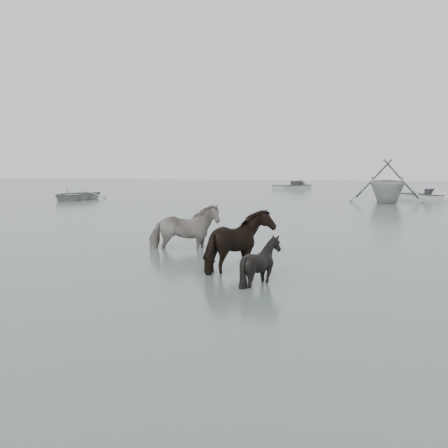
{
  "coord_description": "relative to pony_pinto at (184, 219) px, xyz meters",
  "views": [
    {
      "loc": [
        2.13,
        -12.1,
        2.43
      ],
      "look_at": [
        -1.01,
        0.76,
        1.0
      ],
      "focal_mm": 45.0,
      "sensor_mm": 36.0,
      "label": 1
    }
  ],
  "objects": [
    {
      "name": "pony_black",
      "position": [
        2.94,
        -4.06,
        -0.23
      ],
      "size": [
        1.41,
        1.35,
        1.22
      ],
      "primitive_type": "imported",
      "rotation": [
        0.0,
        0.0,
        1.99
      ],
      "color": "black",
      "rests_on": "ground"
    },
    {
      "name": "rowboat_lead",
      "position": [
        -13.68,
        18.77,
        -0.39
      ],
      "size": [
        3.52,
        4.64,
        0.91
      ],
      "primitive_type": "imported",
      "rotation": [
        0.0,
        0.0,
        -0.09
      ],
      "color": "#B1B0AC",
      "rests_on": "ground"
    },
    {
      "name": "skiff_far",
      "position": [
        -1.51,
        38.27,
        -0.47
      ],
      "size": [
        4.34,
        5.24,
        0.75
      ],
      "primitive_type": null,
      "rotation": [
        0.0,
        0.0,
        0.96
      ],
      "color": "gray",
      "rests_on": "ground"
    },
    {
      "name": "pony_pinto",
      "position": [
        0.0,
        0.0,
        0.0
      ],
      "size": [
        2.18,
        1.52,
        1.69
      ],
      "primitive_type": "imported",
      "rotation": [
        0.0,
        0.0,
        1.91
      ],
      "color": "black",
      "rests_on": "ground"
    },
    {
      "name": "rowboat_trail",
      "position": [
        6.45,
        21.16,
        0.58
      ],
      "size": [
        4.69,
        5.43,
        2.85
      ],
      "primitive_type": "imported",
      "rotation": [
        0.0,
        0.0,
        3.14
      ],
      "color": "#ABADAB",
      "rests_on": "ground"
    },
    {
      "name": "pony_dark",
      "position": [
        2.27,
        -2.83,
        -0.04
      ],
      "size": [
        1.41,
        1.63,
        1.6
      ],
      "primitive_type": "imported",
      "rotation": [
        0.0,
        0.0,
        1.54
      ],
      "color": "black",
      "rests_on": "ground"
    },
    {
      "name": "ground",
      "position": [
        2.75,
        -3.06,
        -0.84
      ],
      "size": [
        140.0,
        140.0,
        0.0
      ],
      "primitive_type": "plane",
      "color": "#566763",
      "rests_on": "ground"
    },
    {
      "name": "skiff_mid",
      "position": [
        9.16,
        24.99,
        -0.47
      ],
      "size": [
        4.58,
        4.7,
        0.75
      ],
      "primitive_type": null,
      "rotation": [
        0.0,
        0.0,
        -0.81
      ],
      "color": "#A2A4A2",
      "rests_on": "ground"
    }
  ]
}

